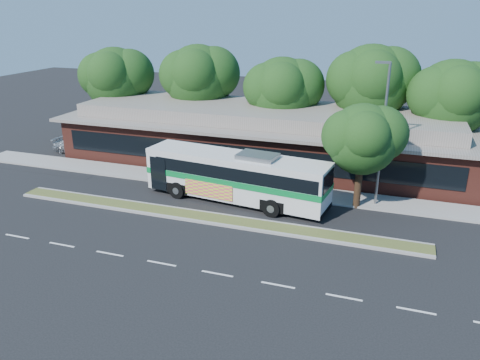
# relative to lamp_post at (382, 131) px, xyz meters

# --- Properties ---
(ground) EXTENTS (120.00, 120.00, 0.00)m
(ground) POSITION_rel_lamp_post_xyz_m (-9.56, -6.00, -4.90)
(ground) COLOR black
(ground) RESTS_ON ground
(median_strip) EXTENTS (26.00, 1.10, 0.15)m
(median_strip) POSITION_rel_lamp_post_xyz_m (-9.56, -5.40, -4.83)
(median_strip) COLOR #3A4A1F
(median_strip) RESTS_ON ground
(sidewalk) EXTENTS (44.00, 2.60, 0.12)m
(sidewalk) POSITION_rel_lamp_post_xyz_m (-9.56, 0.40, -4.84)
(sidewalk) COLOR gray
(sidewalk) RESTS_ON ground
(parking_lot) EXTENTS (14.00, 12.00, 0.01)m
(parking_lot) POSITION_rel_lamp_post_xyz_m (-27.56, 4.00, -4.90)
(parking_lot) COLOR black
(parking_lot) RESTS_ON ground
(plaza_building) EXTENTS (33.20, 11.20, 4.45)m
(plaza_building) POSITION_rel_lamp_post_xyz_m (-9.56, 6.99, -2.77)
(plaza_building) COLOR maroon
(plaza_building) RESTS_ON ground
(lamp_post) EXTENTS (0.93, 0.18, 9.07)m
(lamp_post) POSITION_rel_lamp_post_xyz_m (0.00, 0.00, 0.00)
(lamp_post) COLOR slate
(lamp_post) RESTS_ON ground
(tree_bg_a) EXTENTS (6.47, 5.80, 8.63)m
(tree_bg_a) POSITION_rel_lamp_post_xyz_m (-24.15, 9.14, 0.97)
(tree_bg_a) COLOR black
(tree_bg_a) RESTS_ON ground
(tree_bg_b) EXTENTS (6.69, 6.00, 9.00)m
(tree_bg_b) POSITION_rel_lamp_post_xyz_m (-16.13, 10.14, 1.24)
(tree_bg_b) COLOR black
(tree_bg_b) RESTS_ON ground
(tree_bg_c) EXTENTS (6.24, 5.60, 8.26)m
(tree_bg_c) POSITION_rel_lamp_post_xyz_m (-8.16, 9.13, 0.69)
(tree_bg_c) COLOR black
(tree_bg_c) RESTS_ON ground
(tree_bg_d) EXTENTS (6.91, 6.20, 9.37)m
(tree_bg_d) POSITION_rel_lamp_post_xyz_m (-1.12, 10.15, 1.52)
(tree_bg_d) COLOR black
(tree_bg_d) RESTS_ON ground
(tree_bg_e) EXTENTS (6.47, 5.80, 8.50)m
(tree_bg_e) POSITION_rel_lamp_post_xyz_m (4.85, 9.14, 0.84)
(tree_bg_e) COLOR black
(tree_bg_e) RESTS_ON ground
(transit_bus) EXTENTS (12.46, 4.11, 3.44)m
(transit_bus) POSITION_rel_lamp_post_xyz_m (-8.65, -2.21, -2.99)
(transit_bus) COLOR silver
(transit_bus) RESTS_ON ground
(sedan) EXTENTS (4.30, 1.76, 1.25)m
(sedan) POSITION_rel_lamp_post_xyz_m (-25.43, 3.47, -4.28)
(sedan) COLOR #A8AAAF
(sedan) RESTS_ON ground
(sidewalk_tree) EXTENTS (4.85, 4.35, 6.66)m
(sidewalk_tree) POSITION_rel_lamp_post_xyz_m (-0.77, -0.60, -0.32)
(sidewalk_tree) COLOR black
(sidewalk_tree) RESTS_ON ground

